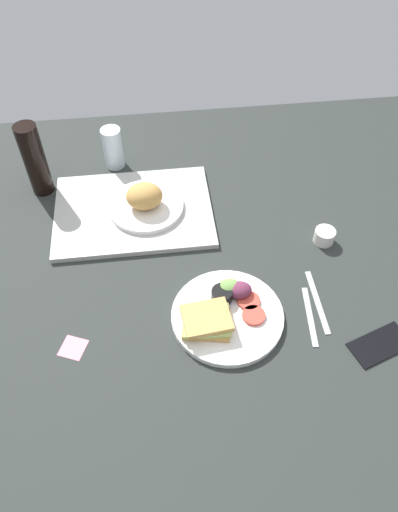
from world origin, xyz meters
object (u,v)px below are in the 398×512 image
at_px(knife, 317,301).
at_px(sticky_note, 73,348).
at_px(plate_with_salad, 224,313).
at_px(espresso_cup, 324,236).
at_px(serving_tray, 133,211).
at_px(bread_plate_near, 145,201).
at_px(cell_phone, 380,344).
at_px(drinking_glass, 113,148).
at_px(soda_bottle, 35,160).
at_px(fork, 310,316).

bearing_deg(knife, sticky_note, 95.94).
bearing_deg(plate_with_salad, espresso_cup, 34.58).
distance_m(serving_tray, bread_plate_near, 0.05).
relative_size(serving_tray, cell_phone, 3.13).
xyz_separation_m(bread_plate_near, knife, (0.41, -0.37, -0.04)).
bearing_deg(knife, serving_tray, 50.56).
bearing_deg(knife, plate_with_salad, 94.16).
height_order(drinking_glass, cell_phone, drinking_glass).
distance_m(soda_bottle, knife, 0.88).
bearing_deg(bread_plate_near, serving_tray, 178.10).
bearing_deg(knife, bread_plate_near, 48.19).
relative_size(soda_bottle, knife, 1.19).
bearing_deg(cell_phone, bread_plate_near, 116.91).
distance_m(plate_with_salad, drinking_glass, 0.66).
xyz_separation_m(serving_tray, espresso_cup, (0.51, -0.17, 0.01)).
distance_m(plate_with_salad, sticky_note, 0.36).
bearing_deg(plate_with_salad, sticky_note, -173.23).
height_order(soda_bottle, fork, soda_bottle).
height_order(serving_tray, fork, serving_tray).
bearing_deg(plate_with_salad, soda_bottle, 132.37).
xyz_separation_m(knife, sticky_note, (-0.60, -0.06, -0.00)).
xyz_separation_m(bread_plate_near, cell_phone, (0.52, -0.50, -0.04)).
xyz_separation_m(bread_plate_near, drinking_glass, (-0.09, 0.23, 0.02)).
bearing_deg(serving_tray, knife, -39.77).
xyz_separation_m(drinking_glass, knife, (0.49, -0.60, -0.06)).
distance_m(drinking_glass, soda_bottle, 0.24).
xyz_separation_m(bread_plate_near, fork, (0.38, -0.41, -0.04)).
relative_size(bread_plate_near, fork, 1.27).
xyz_separation_m(plate_with_salad, cell_phone, (0.35, -0.12, -0.01)).
distance_m(espresso_cup, sticky_note, 0.72).
relative_size(bread_plate_near, soda_bottle, 0.95).
bearing_deg(soda_bottle, serving_tray, -26.69).
height_order(plate_with_salad, sticky_note, plate_with_salad).
bearing_deg(sticky_note, knife, 5.61).
height_order(espresso_cup, knife, espresso_cup).
relative_size(drinking_glass, sticky_note, 2.36).
bearing_deg(sticky_note, espresso_cup, 20.90).
bearing_deg(sticky_note, drinking_glass, 80.94).
bearing_deg(soda_bottle, bread_plate_near, -24.02).
bearing_deg(sticky_note, serving_tray, 70.16).
bearing_deg(cell_phone, drinking_glass, 110.72).
relative_size(soda_bottle, sticky_note, 4.04).
distance_m(bread_plate_near, drinking_glass, 0.24).
bearing_deg(knife, soda_bottle, 55.02).
xyz_separation_m(serving_tray, soda_bottle, (-0.27, 0.13, 0.11)).
height_order(soda_bottle, sticky_note, soda_bottle).
distance_m(bread_plate_near, plate_with_salad, 0.42).
distance_m(drinking_glass, sticky_note, 0.67).
bearing_deg(plate_with_salad, serving_tray, 118.22).
xyz_separation_m(espresso_cup, fork, (-0.10, -0.24, -0.02)).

